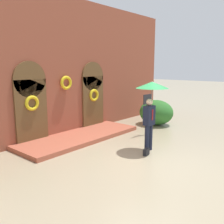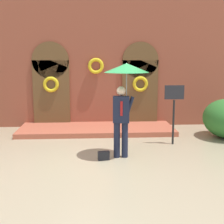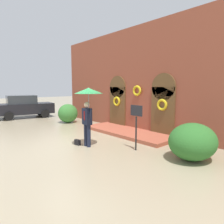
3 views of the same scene
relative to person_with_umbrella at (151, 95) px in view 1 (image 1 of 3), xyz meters
name	(u,v)px [view 1 (image 1 of 3)]	position (x,y,z in m)	size (l,w,h in m)	color
ground_plane	(145,156)	(-0.67, -0.25, -1.91)	(80.00, 80.00, 0.00)	tan
building_facade	(61,71)	(-0.67, 3.90, 0.76)	(14.00, 2.30, 5.60)	brown
person_with_umbrella	(151,95)	(0.00, 0.00, 0.00)	(1.10, 1.10, 2.36)	#191E33
handbag	(146,152)	(-0.54, -0.20, -1.80)	(0.28, 0.12, 0.22)	black
sign_post	(147,108)	(1.53, 1.11, -0.75)	(0.56, 0.06, 1.72)	black
shrub_right	(156,112)	(3.42, 1.77, -1.30)	(1.49, 1.70, 1.22)	#2D6B28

